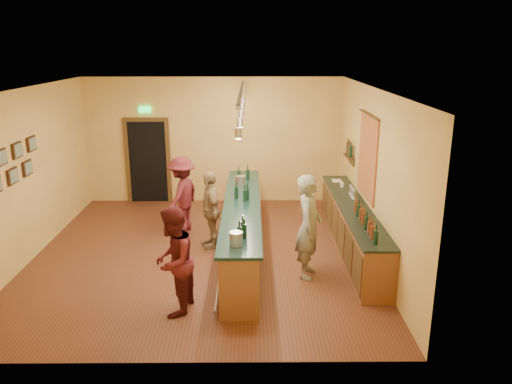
{
  "coord_description": "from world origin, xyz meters",
  "views": [
    {
      "loc": [
        0.98,
        -9.08,
        3.97
      ],
      "look_at": [
        1.05,
        0.2,
        1.21
      ],
      "focal_mm": 35.0,
      "sensor_mm": 36.0,
      "label": 1
    }
  ],
  "objects_px": {
    "bar_stool": "(304,197)",
    "customer_b": "(210,209)",
    "back_counter": "(353,227)",
    "tasting_bar": "(242,225)",
    "bartender": "(309,226)",
    "customer_a": "(173,261)",
    "customer_c": "(182,195)"
  },
  "relations": [
    {
      "from": "bartender",
      "to": "customer_a",
      "type": "bearing_deg",
      "value": 132.69
    },
    {
      "from": "bartender",
      "to": "customer_a",
      "type": "relative_size",
      "value": 1.1
    },
    {
      "from": "tasting_bar",
      "to": "customer_b",
      "type": "xyz_separation_m",
      "value": [
        -0.64,
        0.4,
        0.18
      ]
    },
    {
      "from": "back_counter",
      "to": "tasting_bar",
      "type": "distance_m",
      "value": 2.2
    },
    {
      "from": "tasting_bar",
      "to": "customer_b",
      "type": "distance_m",
      "value": 0.78
    },
    {
      "from": "tasting_bar",
      "to": "customer_a",
      "type": "bearing_deg",
      "value": -114.26
    },
    {
      "from": "customer_b",
      "to": "bar_stool",
      "type": "xyz_separation_m",
      "value": [
        2.07,
        1.8,
        -0.29
      ]
    },
    {
      "from": "tasting_bar",
      "to": "customer_a",
      "type": "height_order",
      "value": "customer_a"
    },
    {
      "from": "tasting_bar",
      "to": "bartender",
      "type": "bearing_deg",
      "value": -38.83
    },
    {
      "from": "bartender",
      "to": "bar_stool",
      "type": "bearing_deg",
      "value": 8.32
    },
    {
      "from": "customer_c",
      "to": "bar_stool",
      "type": "relative_size",
      "value": 2.58
    },
    {
      "from": "tasting_bar",
      "to": "customer_c",
      "type": "distance_m",
      "value": 1.84
    },
    {
      "from": "back_counter",
      "to": "customer_c",
      "type": "relative_size",
      "value": 2.72
    },
    {
      "from": "bar_stool",
      "to": "customer_a",
      "type": "bearing_deg",
      "value": -118.81
    },
    {
      "from": "customer_a",
      "to": "bartender",
      "type": "bearing_deg",
      "value": 129.69
    },
    {
      "from": "bartender",
      "to": "customer_c",
      "type": "xyz_separation_m",
      "value": [
        -2.5,
        2.21,
        -0.09
      ]
    },
    {
      "from": "tasting_bar",
      "to": "bar_stool",
      "type": "height_order",
      "value": "tasting_bar"
    },
    {
      "from": "tasting_bar",
      "to": "customer_c",
      "type": "xyz_separation_m",
      "value": [
        -1.32,
        1.26,
        0.23
      ]
    },
    {
      "from": "tasting_bar",
      "to": "bartender",
      "type": "xyz_separation_m",
      "value": [
        1.18,
        -0.95,
        0.32
      ]
    },
    {
      "from": "tasting_bar",
      "to": "bartender",
      "type": "relative_size",
      "value": 2.75
    },
    {
      "from": "tasting_bar",
      "to": "customer_a",
      "type": "xyz_separation_m",
      "value": [
        -0.99,
        -2.2,
        0.24
      ]
    },
    {
      "from": "customer_c",
      "to": "back_counter",
      "type": "bearing_deg",
      "value": 93.93
    },
    {
      "from": "bar_stool",
      "to": "customer_b",
      "type": "bearing_deg",
      "value": -138.98
    },
    {
      "from": "back_counter",
      "to": "customer_c",
      "type": "bearing_deg",
      "value": 162.86
    },
    {
      "from": "back_counter",
      "to": "customer_b",
      "type": "distance_m",
      "value": 2.85
    },
    {
      "from": "back_counter",
      "to": "customer_a",
      "type": "bearing_deg",
      "value": -143.17
    },
    {
      "from": "bar_stool",
      "to": "back_counter",
      "type": "bearing_deg",
      "value": -69.47
    },
    {
      "from": "customer_c",
      "to": "bar_stool",
      "type": "bearing_deg",
      "value": 129.89
    },
    {
      "from": "back_counter",
      "to": "tasting_bar",
      "type": "relative_size",
      "value": 0.89
    },
    {
      "from": "bartender",
      "to": "customer_c",
      "type": "relative_size",
      "value": 1.11
    },
    {
      "from": "customer_b",
      "to": "bartender",
      "type": "bearing_deg",
      "value": 37.15
    },
    {
      "from": "bartender",
      "to": "tasting_bar",
      "type": "bearing_deg",
      "value": 64.0
    }
  ]
}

